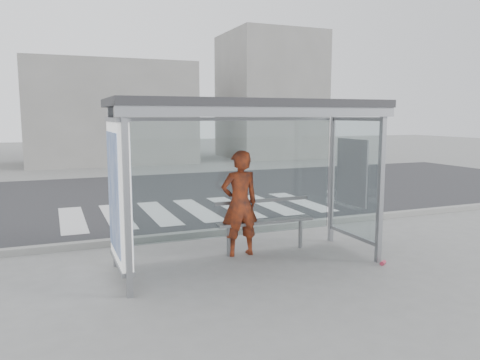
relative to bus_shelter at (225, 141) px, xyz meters
The scene contains 10 objects.
ground 2.02m from the bus_shelter, ahead, with size 80.00×80.00×0.00m, color slate.
road 7.22m from the bus_shelter, 86.94° to the left, with size 30.00×10.00×0.01m, color #2B2B2E.
curb 2.72m from the bus_shelter, 78.88° to the left, with size 30.00×0.18×0.12m, color gray.
crosswalk 4.94m from the bus_shelter, 78.89° to the left, with size 6.55×3.00×0.00m.
bus_shelter is the anchor object (origin of this frame).
building_center 17.95m from the bus_shelter, 88.81° to the left, with size 8.00×5.00×5.00m, color gray.
building_right 20.30m from the bus_shelter, 62.42° to the left, with size 5.00×5.00×7.00m, color gray.
person 1.25m from the bus_shelter, 47.08° to the left, with size 0.66×0.43×1.80m, color orange.
bench 1.77m from the bus_shelter, 27.41° to the left, with size 1.78×0.27×0.92m.
soda_can 3.19m from the bus_shelter, 21.25° to the right, with size 0.07×0.07×0.12m, color #D73F5A.
Camera 1 is at (-2.87, -6.71, 2.37)m, focal length 35.00 mm.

